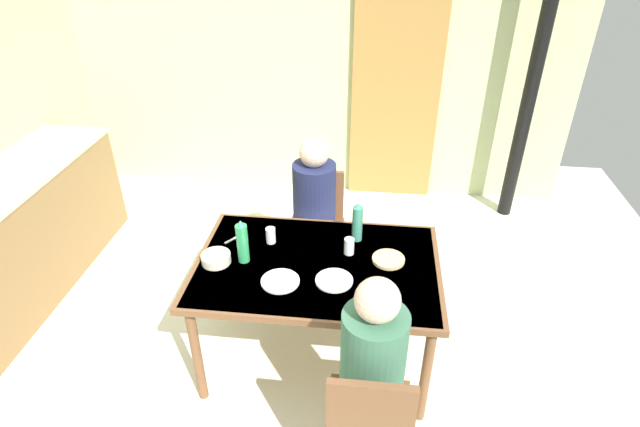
# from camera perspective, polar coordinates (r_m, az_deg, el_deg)

# --- Properties ---
(ground_plane) EXTENTS (6.24, 6.24, 0.00)m
(ground_plane) POSITION_cam_1_polar(r_m,az_deg,el_deg) (3.45, -5.74, -15.93)
(ground_plane) COLOR silver
(wall_back) EXTENTS (4.75, 0.10, 2.56)m
(wall_back) POSITION_cam_1_polar(r_m,az_deg,el_deg) (4.86, -0.72, 16.75)
(wall_back) COLOR #B6C388
(wall_back) RESTS_ON ground_plane
(door_wooden) EXTENTS (0.80, 0.05, 2.00)m
(door_wooden) POSITION_cam_1_polar(r_m,az_deg,el_deg) (4.83, 8.44, 12.84)
(door_wooden) COLOR olive
(door_wooden) RESTS_ON ground_plane
(stove_pipe_column) EXTENTS (0.12, 0.12, 2.56)m
(stove_pipe_column) POSITION_cam_1_polar(r_m,az_deg,el_deg) (4.66, 22.82, 13.70)
(stove_pipe_column) COLOR black
(stove_pipe_column) RESTS_ON ground_plane
(kitchen_counter) EXTENTS (0.61, 2.36, 0.91)m
(kitchen_counter) POSITION_cam_1_polar(r_m,az_deg,el_deg) (4.21, -31.97, -3.47)
(kitchen_counter) COLOR olive
(kitchen_counter) RESTS_ON ground_plane
(dining_table) EXTENTS (1.42, 0.95, 0.75)m
(dining_table) POSITION_cam_1_polar(r_m,az_deg,el_deg) (3.00, -0.33, -6.70)
(dining_table) COLOR brown
(dining_table) RESTS_ON ground_plane
(chair_near_diner) EXTENTS (0.40, 0.40, 0.87)m
(chair_near_diner) POSITION_cam_1_polar(r_m,az_deg,el_deg) (2.54, 5.52, -22.06)
(chair_near_diner) COLOR brown
(chair_near_diner) RESTS_ON ground_plane
(chair_far_diner) EXTENTS (0.40, 0.40, 0.87)m
(chair_far_diner) POSITION_cam_1_polar(r_m,az_deg,el_deg) (3.78, -0.38, -0.93)
(chair_far_diner) COLOR brown
(chair_far_diner) RESTS_ON ground_plane
(person_near_diner) EXTENTS (0.30, 0.37, 0.77)m
(person_near_diner) POSITION_cam_1_polar(r_m,az_deg,el_deg) (2.41, 5.98, -15.46)
(person_near_diner) COLOR #386F44
(person_near_diner) RESTS_ON ground_plane
(person_far_diner) EXTENTS (0.30, 0.37, 0.77)m
(person_far_diner) POSITION_cam_1_polar(r_m,az_deg,el_deg) (3.52, -0.67, 1.75)
(person_far_diner) COLOR #241E47
(person_far_diner) RESTS_ON ground_plane
(water_bottle_green_near) EXTENTS (0.07, 0.07, 0.28)m
(water_bottle_green_near) POSITION_cam_1_polar(r_m,az_deg,el_deg) (2.94, -8.71, -3.19)
(water_bottle_green_near) COLOR #309F5A
(water_bottle_green_near) RESTS_ON dining_table
(water_bottle_green_far) EXTENTS (0.06, 0.06, 0.27)m
(water_bottle_green_far) POSITION_cam_1_polar(r_m,az_deg,el_deg) (3.10, 4.22, -1.00)
(water_bottle_green_far) COLOR #3B8870
(water_bottle_green_far) RESTS_ON dining_table
(serving_bowl_center) EXTENTS (0.17, 0.17, 0.05)m
(serving_bowl_center) POSITION_cam_1_polar(r_m,az_deg,el_deg) (3.01, -11.59, -4.96)
(serving_bowl_center) COLOR beige
(serving_bowl_center) RESTS_ON dining_table
(dinner_plate_near_left) EXTENTS (0.22, 0.22, 0.01)m
(dinner_plate_near_left) POSITION_cam_1_polar(r_m,az_deg,el_deg) (2.83, -4.48, -7.58)
(dinner_plate_near_left) COLOR white
(dinner_plate_near_left) RESTS_ON dining_table
(dinner_plate_near_right) EXTENTS (0.21, 0.21, 0.01)m
(dinner_plate_near_right) POSITION_cam_1_polar(r_m,az_deg,el_deg) (2.83, 1.60, -7.51)
(dinner_plate_near_right) COLOR white
(dinner_plate_near_right) RESTS_ON dining_table
(drinking_glass_by_near_diner) EXTENTS (0.06, 0.06, 0.10)m
(drinking_glass_by_near_diner) POSITION_cam_1_polar(r_m,az_deg,el_deg) (3.02, 3.30, -3.68)
(drinking_glass_by_near_diner) COLOR silver
(drinking_glass_by_near_diner) RESTS_ON dining_table
(drinking_glass_by_far_diner) EXTENTS (0.06, 0.06, 0.10)m
(drinking_glass_by_far_diner) POSITION_cam_1_polar(r_m,az_deg,el_deg) (3.12, -5.59, -2.45)
(drinking_glass_by_far_diner) COLOR silver
(drinking_glass_by_far_diner) RESTS_ON dining_table
(bread_plate_sliced) EXTENTS (0.19, 0.19, 0.02)m
(bread_plate_sliced) POSITION_cam_1_polar(r_m,az_deg,el_deg) (3.00, 7.69, -5.13)
(bread_plate_sliced) COLOR #DBB77A
(bread_plate_sliced) RESTS_ON dining_table
(cutlery_knife_near) EXTENTS (0.10, 0.13, 0.00)m
(cutlery_knife_near) POSITION_cam_1_polar(r_m,az_deg,el_deg) (3.21, -9.57, -2.75)
(cutlery_knife_near) COLOR silver
(cutlery_knife_near) RESTS_ON dining_table
(cutlery_fork_near) EXTENTS (0.09, 0.14, 0.00)m
(cutlery_fork_near) POSITION_cam_1_polar(r_m,az_deg,el_deg) (2.70, 4.72, -10.11)
(cutlery_fork_near) COLOR silver
(cutlery_fork_near) RESTS_ON dining_table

